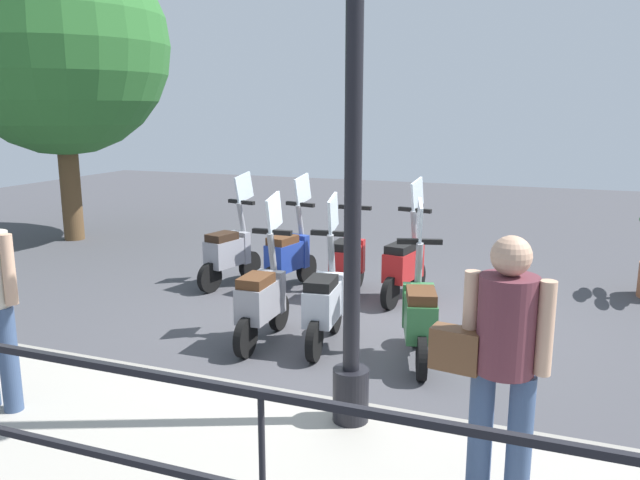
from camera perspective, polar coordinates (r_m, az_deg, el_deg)
ground_plane at (r=7.15m, az=3.21°, el=-7.69°), size 28.00×28.00×0.00m
promenade_walkway at (r=4.49m, az=-9.75°, el=-19.44°), size 2.20×20.00×0.15m
fence_railing at (r=3.34m, az=-19.67°, el=-15.23°), size 0.04×16.03×1.07m
lamp_post_near at (r=4.25m, az=3.05°, el=6.31°), size 0.26×0.90×4.15m
pedestrian_with_bag at (r=3.63m, az=16.22°, el=-9.88°), size 0.37×0.66×1.59m
tree_large at (r=12.35m, az=-22.77°, el=16.04°), size 3.85×3.85×5.41m
scooter_near_0 at (r=6.04m, az=9.07°, el=-6.70°), size 1.21×0.53×1.54m
scooter_near_1 at (r=6.36m, az=0.45°, el=-5.59°), size 1.23×0.44×1.54m
scooter_near_2 at (r=6.47m, az=-5.30°, el=-5.33°), size 1.23×0.44×1.54m
scooter_far_0 at (r=7.92m, az=7.74°, el=-2.16°), size 1.22×0.48×1.54m
scooter_far_1 at (r=8.03m, az=2.58°, el=-1.86°), size 1.23×0.44×1.54m
scooter_far_2 at (r=8.33m, az=-2.85°, el=-1.36°), size 1.22×0.49×1.54m
scooter_far_3 at (r=8.62m, az=-8.28°, el=-1.03°), size 1.22×0.50×1.54m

